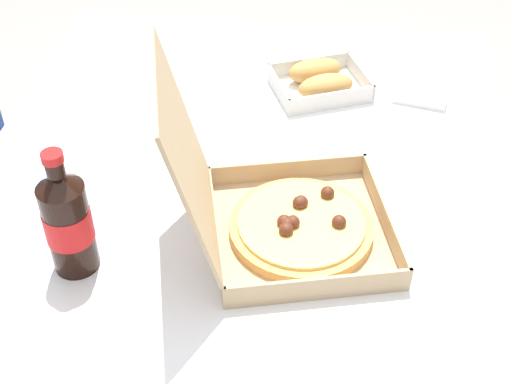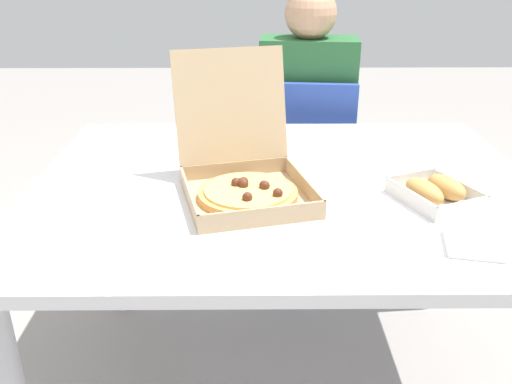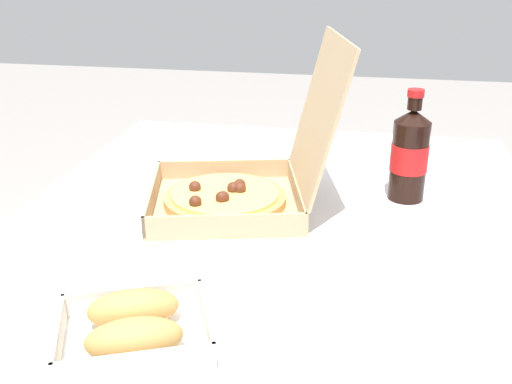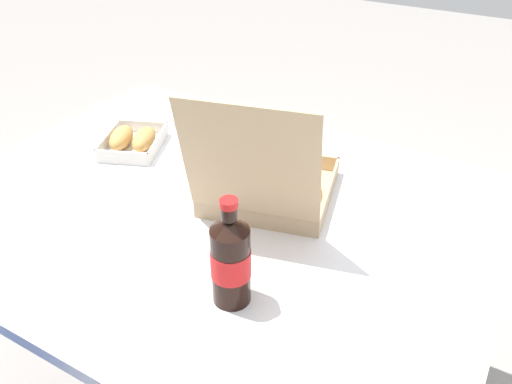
% 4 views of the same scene
% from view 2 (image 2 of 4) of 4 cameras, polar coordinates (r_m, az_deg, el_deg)
% --- Properties ---
extents(dining_table, '(1.30, 1.01, 0.72)m').
position_cam_2_polar(dining_table, '(1.43, 2.92, -1.40)').
color(dining_table, white).
rests_on(dining_table, ground_plane).
extents(chair, '(0.44, 0.44, 0.83)m').
position_cam_2_polar(chair, '(2.19, 5.19, 3.08)').
color(chair, '#2D4CAD').
rests_on(chair, ground_plane).
extents(diner_person, '(0.38, 0.43, 1.15)m').
position_cam_2_polar(diner_person, '(2.18, 5.40, 8.72)').
color(diner_person, '#333847').
rests_on(diner_person, ground_plane).
extents(pizza_box_open, '(0.37, 0.42, 0.33)m').
position_cam_2_polar(pizza_box_open, '(1.31, -1.19, 1.65)').
color(pizza_box_open, tan).
rests_on(pizza_box_open, dining_table).
extents(bread_side_box, '(0.21, 0.23, 0.06)m').
position_cam_2_polar(bread_side_box, '(1.35, 18.44, 0.06)').
color(bread_side_box, white).
rests_on(bread_side_box, dining_table).
extents(cola_bottle, '(0.07, 0.07, 0.22)m').
position_cam_2_polar(cola_bottle, '(1.60, -4.73, 7.61)').
color(cola_bottle, black).
rests_on(cola_bottle, dining_table).
extents(paper_menu, '(0.26, 0.23, 0.00)m').
position_cam_2_polar(paper_menu, '(1.63, 16.98, 3.53)').
color(paper_menu, white).
rests_on(paper_menu, dining_table).
extents(napkin_pile, '(0.13, 0.13, 0.02)m').
position_cam_2_polar(napkin_pile, '(1.18, 22.06, -5.03)').
color(napkin_pile, white).
rests_on(napkin_pile, dining_table).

